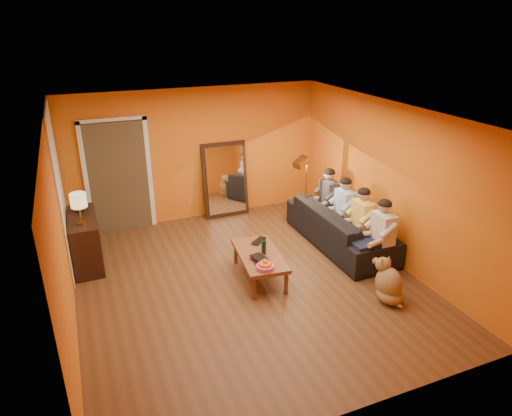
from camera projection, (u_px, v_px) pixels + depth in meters
name	position (u px, v px, depth m)	size (l,w,h in m)	color
room_shell	(238.00, 196.00, 6.88)	(5.00, 5.50, 2.60)	brown
white_accent	(60.00, 189.00, 7.19)	(0.02, 1.90, 2.58)	white
doorway_recess	(118.00, 175.00, 8.55)	(1.06, 0.30, 2.10)	#3F2D19
door_jamb_left	(86.00, 181.00, 8.25)	(0.08, 0.06, 2.20)	white
door_jamb_right	(149.00, 174.00, 8.65)	(0.08, 0.06, 2.20)	white
door_header	(111.00, 120.00, 8.03)	(1.22, 0.06, 0.08)	white
mirror_frame	(225.00, 180.00, 9.21)	(0.92, 0.06, 1.52)	black
mirror_glass	(226.00, 180.00, 9.18)	(0.78, 0.02, 1.36)	white
sideboard	(85.00, 241.00, 7.44)	(0.44, 1.18, 0.85)	black
table_lamp	(80.00, 209.00, 6.92)	(0.24, 0.24, 0.51)	beige
sofa	(340.00, 226.00, 8.12)	(0.94, 2.41, 0.70)	black
coffee_table	(259.00, 266.00, 7.12)	(0.62, 1.22, 0.42)	brown
floor_lamp	(306.00, 195.00, 8.51)	(0.30, 0.24, 1.44)	#B38134
dog	(389.00, 280.00, 6.50)	(0.36, 0.56, 0.66)	olive
person_far_left	(382.00, 235.00, 7.21)	(0.70, 0.44, 1.22)	beige
person_mid_left	(362.00, 222.00, 7.68)	(0.70, 0.44, 1.22)	#EEC84F
person_mid_right	(344.00, 210.00, 8.15)	(0.70, 0.44, 1.22)	#9BBCF0
person_far_right	(329.00, 199.00, 8.62)	(0.70, 0.44, 1.22)	#38373C
fruit_bowl	(265.00, 264.00, 6.59)	(0.26, 0.26, 0.16)	#CC4896
wine_bottle	(264.00, 246.00, 6.96)	(0.07, 0.07, 0.31)	black
tumbler	(264.00, 247.00, 7.17)	(0.09, 0.09, 0.09)	#B27F3F
laptop	(261.00, 242.00, 7.40)	(0.32, 0.21, 0.03)	black
book_lower	(254.00, 261.00, 6.80)	(0.20, 0.27, 0.03)	black
book_mid	(254.00, 259.00, 6.81)	(0.20, 0.27, 0.02)	red
book_upper	(254.00, 259.00, 6.78)	(0.18, 0.24, 0.02)	black
vase	(80.00, 206.00, 7.45)	(0.19, 0.19, 0.19)	black
flowers	(78.00, 193.00, 7.37)	(0.17, 0.17, 0.39)	red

